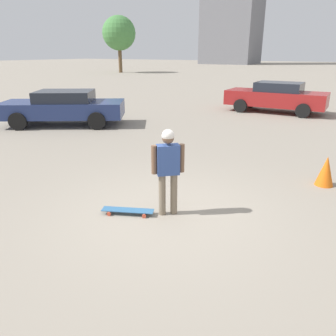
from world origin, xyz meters
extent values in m
plane|color=gray|center=(0.00, 0.00, 0.00)|extent=(220.00, 220.00, 0.00)
cylinder|color=#7A6B56|center=(0.07, -0.08, 0.39)|extent=(0.13, 0.13, 0.78)
cylinder|color=#7A6B56|center=(-0.07, 0.08, 0.39)|extent=(0.13, 0.13, 0.78)
cube|color=#334C8C|center=(0.00, 0.00, 1.05)|extent=(0.41, 0.42, 0.54)
cylinder|color=brown|center=(0.16, -0.18, 1.06)|extent=(0.10, 0.10, 0.51)
cylinder|color=brown|center=(-0.16, 0.18, 1.06)|extent=(0.10, 0.10, 0.51)
sphere|color=brown|center=(0.00, 0.00, 1.44)|extent=(0.21, 0.21, 0.21)
sphere|color=silver|center=(0.00, 0.00, 1.48)|extent=(0.22, 0.22, 0.22)
cube|color=#336693|center=(0.40, -0.62, 0.08)|extent=(0.57, 0.96, 0.01)
cylinder|color=#D14C33|center=(0.64, -0.87, 0.04)|extent=(0.06, 0.08, 0.07)
cylinder|color=#D14C33|center=(0.43, -0.97, 0.04)|extent=(0.06, 0.08, 0.07)
cylinder|color=#D14C33|center=(0.37, -0.28, 0.04)|extent=(0.06, 0.08, 0.07)
cylinder|color=#D14C33|center=(0.16, -0.37, 0.04)|extent=(0.06, 0.08, 0.07)
cube|color=navy|center=(-4.49, -7.65, 0.64)|extent=(4.13, 5.01, 0.61)
cube|color=#1E232D|center=(-4.56, -7.55, 1.16)|extent=(2.55, 2.70, 0.43)
cylinder|color=black|center=(-2.92, -8.40, 0.34)|extent=(0.54, 0.68, 0.68)
cylinder|color=black|center=(-4.45, -9.39, 0.34)|extent=(0.54, 0.68, 0.68)
cylinder|color=black|center=(-4.53, -5.91, 0.34)|extent=(0.54, 0.68, 0.68)
cylinder|color=black|center=(-6.07, -6.90, 0.34)|extent=(0.54, 0.68, 0.68)
cube|color=maroon|center=(-11.99, -1.07, 0.67)|extent=(1.87, 4.72, 0.70)
cube|color=#1E232D|center=(-11.99, -0.96, 1.23)|extent=(1.65, 2.14, 0.43)
cylinder|color=black|center=(-11.07, -2.51, 0.32)|extent=(0.21, 0.65, 0.65)
cylinder|color=black|center=(-12.86, -2.54, 0.32)|extent=(0.21, 0.65, 0.65)
cylinder|color=black|center=(-11.13, 0.40, 0.32)|extent=(0.21, 0.65, 0.65)
cylinder|color=black|center=(-12.91, 0.36, 0.32)|extent=(0.21, 0.65, 0.65)
cylinder|color=brown|center=(-34.31, -28.72, 1.85)|extent=(0.51, 0.51, 3.70)
sphere|color=#478442|center=(-34.31, -28.72, 5.34)|extent=(4.67, 4.67, 4.67)
cone|color=orange|center=(-2.97, 2.28, 0.34)|extent=(0.39, 0.39, 0.67)
camera|label=1|loc=(4.64, 2.80, 2.82)|focal=35.00mm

